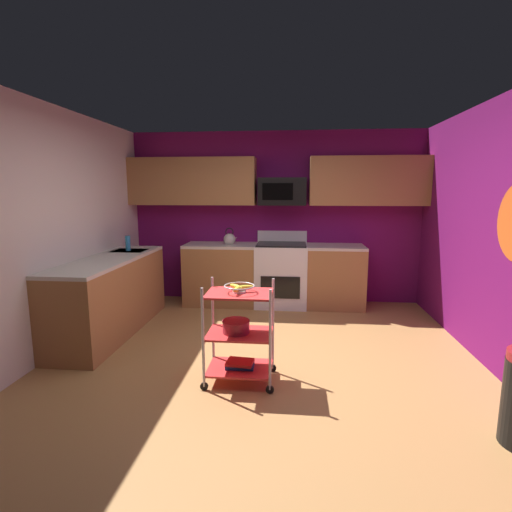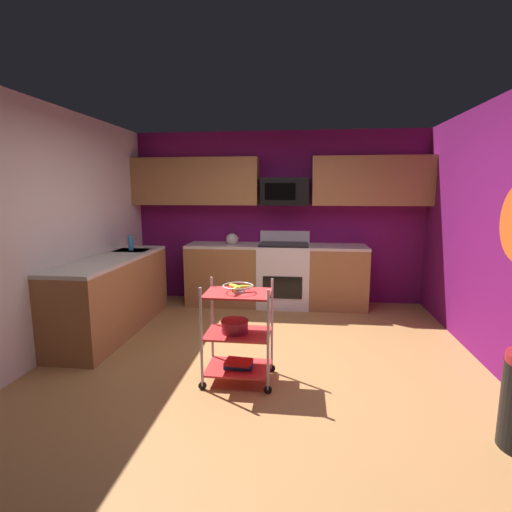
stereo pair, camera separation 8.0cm
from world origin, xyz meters
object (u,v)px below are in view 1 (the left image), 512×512
(mixing_bowl_large, at_px, (236,326))
(book_stack, at_px, (240,364))
(rolling_cart, at_px, (240,333))
(oven_range, at_px, (281,274))
(dish_soap_bottle, at_px, (128,243))
(fruit_bowl, at_px, (239,287))
(microwave, at_px, (282,192))
(kettle, at_px, (230,239))

(mixing_bowl_large, bearing_deg, book_stack, -0.00)
(rolling_cart, bearing_deg, oven_range, 83.36)
(oven_range, relative_size, dish_soap_bottle, 5.50)
(mixing_bowl_large, bearing_deg, fruit_bowl, -0.00)
(oven_range, height_order, microwave, microwave)
(microwave, relative_size, mixing_bowl_large, 2.78)
(microwave, height_order, rolling_cart, microwave)
(oven_range, bearing_deg, mixing_bowl_large, -97.38)
(book_stack, distance_m, kettle, 2.62)
(kettle, bearing_deg, rolling_cart, -78.56)
(microwave, xyz_separation_m, mixing_bowl_large, (-0.32, -2.55, -1.18))
(rolling_cart, xyz_separation_m, kettle, (-0.49, 2.44, 0.54))
(microwave, relative_size, rolling_cart, 0.77)
(rolling_cart, height_order, book_stack, rolling_cart)
(rolling_cart, distance_m, kettle, 2.55)
(kettle, height_order, dish_soap_bottle, kettle)
(oven_range, bearing_deg, rolling_cart, -96.64)
(rolling_cart, xyz_separation_m, dish_soap_bottle, (-1.74, 1.67, 0.57))
(oven_range, xyz_separation_m, mixing_bowl_large, (-0.32, -2.44, 0.04))
(fruit_bowl, distance_m, book_stack, 0.72)
(book_stack, relative_size, kettle, 0.98)
(rolling_cart, relative_size, fruit_bowl, 3.36)
(oven_range, distance_m, dish_soap_bottle, 2.23)
(fruit_bowl, xyz_separation_m, dish_soap_bottle, (-1.74, 1.67, 0.14))
(dish_soap_bottle, bearing_deg, book_stack, -43.81)
(mixing_bowl_large, bearing_deg, rolling_cart, -0.00)
(dish_soap_bottle, bearing_deg, oven_range, 20.82)
(fruit_bowl, relative_size, kettle, 1.03)
(mixing_bowl_large, bearing_deg, microwave, 82.93)
(oven_range, height_order, book_stack, oven_range)
(fruit_bowl, height_order, mixing_bowl_large, fruit_bowl)
(microwave, height_order, book_stack, microwave)
(rolling_cart, xyz_separation_m, book_stack, (0.00, 0.00, -0.29))
(fruit_bowl, relative_size, book_stack, 1.05)
(kettle, bearing_deg, microwave, 7.94)
(oven_range, relative_size, book_stack, 4.26)
(oven_range, xyz_separation_m, fruit_bowl, (-0.28, -2.44, 0.40))
(fruit_bowl, xyz_separation_m, mixing_bowl_large, (-0.03, 0.00, -0.36))
(rolling_cart, relative_size, kettle, 3.47)
(oven_range, distance_m, fruit_bowl, 2.49)
(rolling_cart, relative_size, mixing_bowl_large, 3.63)
(oven_range, xyz_separation_m, rolling_cart, (-0.28, -2.44, -0.02))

